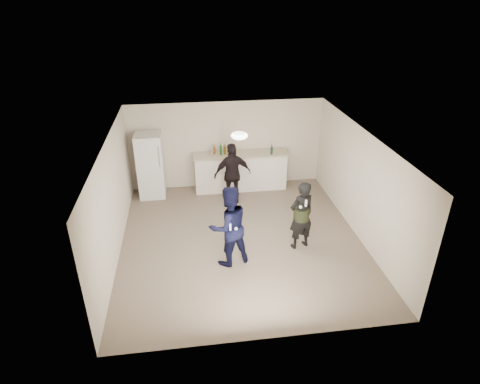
{
  "coord_description": "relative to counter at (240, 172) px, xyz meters",
  "views": [
    {
      "loc": [
        -1.11,
        -7.76,
        5.27
      ],
      "look_at": [
        0.0,
        0.2,
        1.15
      ],
      "focal_mm": 30.0,
      "sensor_mm": 36.0,
      "label": 1
    }
  ],
  "objects": [
    {
      "name": "wall_right",
      "position": [
        2.39,
        -2.67,
        0.72
      ],
      "size": [
        0.0,
        6.0,
        6.0
      ],
      "primitive_type": "plane",
      "rotation": [
        1.57,
        0.0,
        -1.57
      ],
      "color": "beige",
      "rests_on": "floor"
    },
    {
      "name": "fridge_handle",
      "position": [
        -2.23,
        -0.44,
        0.78
      ],
      "size": [
        0.02,
        0.02,
        0.6
      ],
      "primitive_type": "cylinder",
      "color": "#B8B8BC",
      "rests_on": "fridge"
    },
    {
      "name": "camo_shorts",
      "position": [
        0.91,
        -3.11,
        0.32
      ],
      "size": [
        0.34,
        0.34,
        0.28
      ],
      "primitive_type": "cylinder",
      "color": "#263317",
      "rests_on": "woman"
    },
    {
      "name": "wall_back",
      "position": [
        -0.36,
        0.33,
        0.72
      ],
      "size": [
        6.0,
        0.0,
        6.0
      ],
      "primitive_type": "plane",
      "rotation": [
        1.57,
        0.0,
        0.0
      ],
      "color": "beige",
      "rests_on": "floor"
    },
    {
      "name": "ceiling_dome",
      "position": [
        -0.36,
        -2.37,
        1.93
      ],
      "size": [
        0.36,
        0.36,
        0.16
      ],
      "primitive_type": "ellipsoid",
      "color": "white",
      "rests_on": "ceiling"
    },
    {
      "name": "fridge",
      "position": [
        -2.51,
        -0.07,
        0.38
      ],
      "size": [
        0.7,
        0.7,
        1.8
      ],
      "primitive_type": "cube",
      "color": "white",
      "rests_on": "floor"
    },
    {
      "name": "remote_woman",
      "position": [
        0.91,
        -3.36,
        0.72
      ],
      "size": [
        0.04,
        0.04,
        0.15
      ],
      "primitive_type": "cube",
      "color": "white",
      "rests_on": "woman"
    },
    {
      "name": "shaker",
      "position": [
        -0.8,
        -0.07,
        0.65
      ],
      "size": [
        0.08,
        0.08,
        0.17
      ],
      "primitive_type": "cylinder",
      "color": "silver",
      "rests_on": "counter_top"
    },
    {
      "name": "floor",
      "position": [
        -0.36,
        -2.67,
        -0.53
      ],
      "size": [
        6.0,
        6.0,
        0.0
      ],
      "primitive_type": "plane",
      "color": "#6B5B4C",
      "rests_on": "ground"
    },
    {
      "name": "wall_front",
      "position": [
        -0.36,
        -5.67,
        0.72
      ],
      "size": [
        6.0,
        0.0,
        6.0
      ],
      "primitive_type": "plane",
      "rotation": [
        -1.57,
        0.0,
        0.0
      ],
      "color": "beige",
      "rests_on": "floor"
    },
    {
      "name": "nunchuk_woman",
      "position": [
        0.81,
        -3.33,
        0.62
      ],
      "size": [
        0.07,
        0.07,
        0.07
      ],
      "primitive_type": "sphere",
      "color": "white",
      "rests_on": "woman"
    },
    {
      "name": "spectator",
      "position": [
        -0.33,
        -0.83,
        0.33
      ],
      "size": [
        1.05,
        0.55,
        1.7
      ],
      "primitive_type": "imported",
      "rotation": [
        0.0,
        0.0,
        3.28
      ],
      "color": "black",
      "rests_on": "floor"
    },
    {
      "name": "counter_top",
      "position": [
        0.0,
        0.0,
        0.55
      ],
      "size": [
        2.68,
        0.64,
        0.04
      ],
      "primitive_type": "cube",
      "color": "beige",
      "rests_on": "counter"
    },
    {
      "name": "wall_left",
      "position": [
        -3.11,
        -2.67,
        0.72
      ],
      "size": [
        0.0,
        6.0,
        6.0
      ],
      "primitive_type": "plane",
      "rotation": [
        1.57,
        0.0,
        1.57
      ],
      "color": "beige",
      "rests_on": "floor"
    },
    {
      "name": "bottle_cluster",
      "position": [
        -0.33,
        0.01,
        0.67
      ],
      "size": [
        1.72,
        0.39,
        0.28
      ],
      "color": "#113D22",
      "rests_on": "counter_top"
    },
    {
      "name": "counter",
      "position": [
        0.0,
        0.0,
        0.0
      ],
      "size": [
        2.6,
        0.56,
        1.05
      ],
      "primitive_type": "cube",
      "color": "white",
      "rests_on": "floor"
    },
    {
      "name": "ceiling",
      "position": [
        -0.36,
        -2.67,
        1.98
      ],
      "size": [
        6.0,
        6.0,
        0.0
      ],
      "primitive_type": "plane",
      "rotation": [
        3.14,
        0.0,
        0.0
      ],
      "color": "silver",
      "rests_on": "wall_back"
    },
    {
      "name": "woman",
      "position": [
        0.91,
        -3.11,
        0.28
      ],
      "size": [
        0.68,
        0.55,
        1.62
      ],
      "primitive_type": "imported",
      "rotation": [
        0.0,
        0.0,
        3.46
      ],
      "color": "black",
      "rests_on": "floor"
    },
    {
      "name": "man",
      "position": [
        -0.73,
        -3.47,
        0.36
      ],
      "size": [
        1.03,
        0.91,
        1.78
      ],
      "primitive_type": "imported",
      "rotation": [
        0.0,
        0.0,
        3.47
      ],
      "color": "#0E103C",
      "rests_on": "floor"
    },
    {
      "name": "remote_man",
      "position": [
        -0.73,
        -3.75,
        0.53
      ],
      "size": [
        0.04,
        0.04,
        0.15
      ],
      "primitive_type": "cube",
      "color": "white",
      "rests_on": "man"
    },
    {
      "name": "nunchuk_man",
      "position": [
        -0.61,
        -3.72,
        0.45
      ],
      "size": [
        0.07,
        0.07,
        0.07
      ],
      "primitive_type": "sphere",
      "color": "white",
      "rests_on": "man"
    }
  ]
}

